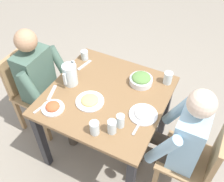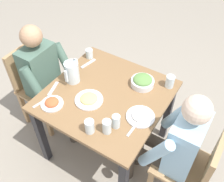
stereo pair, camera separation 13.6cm
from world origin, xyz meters
name	(u,v)px [view 1 (the left image)]	position (x,y,z in m)	size (l,w,h in m)	color
ground_plane	(108,146)	(0.00, 0.00, 0.00)	(8.00, 8.00, 0.00)	gray
dining_table	(107,104)	(0.00, 0.00, 0.64)	(0.96, 0.96, 0.76)	olive
chair_near	(31,87)	(0.03, -0.83, 0.50)	(0.40, 0.40, 0.88)	tan
chair_far	(198,159)	(0.08, 0.83, 0.50)	(0.40, 0.40, 0.88)	tan
diner_near	(45,83)	(0.03, -0.62, 0.65)	(0.48, 0.53, 1.18)	#4C6B5B
diner_far	(175,138)	(0.08, 0.62, 0.65)	(0.48, 0.53, 1.18)	#9EC6E0
water_pitcher	(70,75)	(0.02, -0.33, 0.86)	(0.16, 0.12, 0.19)	silver
salad_bowl	(141,79)	(-0.25, 0.20, 0.80)	(0.20, 0.20, 0.09)	white
plate_yoghurt	(143,114)	(0.07, 0.35, 0.78)	(0.22, 0.22, 0.05)	white
plate_fries	(90,101)	(0.13, -0.08, 0.78)	(0.23, 0.23, 0.04)	white
plate_rice_curry	(53,107)	(0.32, -0.30, 0.78)	(0.18, 0.18, 0.05)	white
water_glass_far_left	(95,128)	(0.37, 0.10, 0.81)	(0.07, 0.07, 0.11)	silver
water_glass_near_left	(112,127)	(0.31, 0.21, 0.82)	(0.07, 0.07, 0.11)	silver
water_glass_center	(85,55)	(-0.32, -0.40, 0.80)	(0.07, 0.07, 0.09)	silver
water_glass_by_pitcher	(168,78)	(-0.36, 0.40, 0.81)	(0.07, 0.07, 0.11)	silver
water_glass_near_right	(120,121)	(0.23, 0.24, 0.81)	(0.06, 0.06, 0.11)	silver
fork_near	(84,65)	(-0.24, -0.36, 0.76)	(0.17, 0.03, 0.01)	silver
knife_near	(138,126)	(0.18, 0.36, 0.76)	(0.18, 0.02, 0.01)	silver
fork_far	(52,93)	(0.19, -0.41, 0.76)	(0.17, 0.03, 0.01)	silver
knife_far	(43,106)	(0.34, -0.38, 0.76)	(0.18, 0.02, 0.01)	silver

